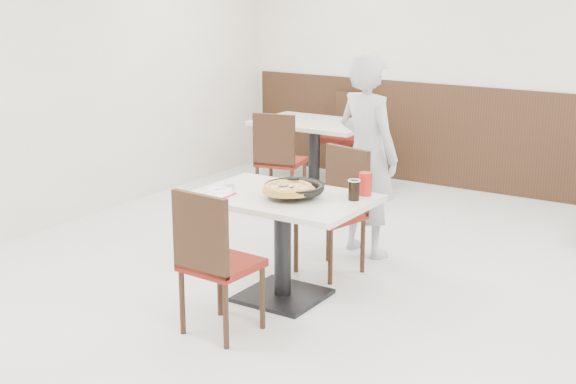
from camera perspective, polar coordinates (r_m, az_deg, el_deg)
The scene contains 20 objects.
floor at distance 5.64m, azimuth 3.06°, elevation -7.85°, with size 7.00×7.00×0.00m, color #ABABA6.
wall_back at distance 8.46m, azimuth 15.19°, elevation 9.14°, with size 6.00×0.04×2.80m, color beige.
wall_left at distance 7.21m, azimuth -18.17°, elevation 7.98°, with size 0.04×7.00×2.80m, color beige.
wainscot_back at distance 8.57m, azimuth 14.76°, elevation 3.48°, with size 5.90×0.03×1.10m, color black.
main_table at distance 5.58m, azimuth -0.39°, elevation -3.95°, with size 1.20×0.80×0.75m, color beige, non-canonical shape.
chair_near at distance 5.05m, azimuth -4.73°, elevation -4.91°, with size 0.42×0.42×0.95m, color black, non-canonical shape.
chair_far at distance 6.05m, azimuth 2.99°, elevation -1.47°, with size 0.42×0.42×0.95m, color black, non-canonical shape.
trivet at distance 5.45m, azimuth 0.23°, elevation -0.10°, with size 0.13×0.13×0.04m, color black.
pizza_pan at distance 5.43m, azimuth 0.46°, elevation 0.08°, with size 0.38×0.38×0.01m, color black.
pizza at distance 5.37m, azimuth 0.03°, elevation 0.14°, with size 0.36×0.36×0.02m, color gold.
pizza_server at distance 5.41m, azimuth -0.38°, elevation 0.59°, with size 0.07×0.09×0.00m, color white.
napkin at distance 5.51m, azimuth -4.83°, elevation -0.17°, with size 0.17×0.17×0.00m, color white.
side_plate at distance 5.59m, azimuth -4.85°, elevation 0.13°, with size 0.17×0.17×0.01m, color white.
fork at distance 5.61m, azimuth -4.55°, elevation 0.28°, with size 0.02×0.17×0.00m, color white.
cola_glass at distance 5.36m, azimuth 4.71°, elevation 0.10°, with size 0.08×0.08×0.13m, color black.
red_cup at distance 5.48m, azimuth 5.53°, elevation 0.58°, with size 0.09×0.09×0.16m, color #AF1812.
diner_person at distance 6.43m, azimuth 5.66°, elevation 2.63°, with size 0.60×0.39×1.64m, color silver.
bg_table_left at distance 8.40m, azimuth 1.87°, elevation 2.52°, with size 1.20×0.80×0.75m, color beige, non-canonical shape.
bg_chair_left_near at distance 7.82m, azimuth -0.49°, elevation 2.35°, with size 0.42×0.42×0.95m, color black, non-canonical shape.
bg_chair_left_far at distance 8.92m, azimuth 3.76°, elevation 3.90°, with size 0.42×0.42×0.95m, color black, non-canonical shape.
Camera 1 is at (2.55, -4.53, 2.19)m, focal length 50.00 mm.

